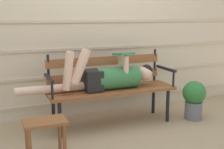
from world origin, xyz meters
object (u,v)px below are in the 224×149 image
reclining_person (107,77)px  potted_plant (194,98)px  park_bench (110,84)px  footstool (45,129)px

reclining_person → potted_plant: 1.19m
park_bench → potted_plant: size_ratio=3.11×
potted_plant → footstool: bearing=-169.4°
footstool → park_bench: bearing=35.8°
park_bench → reclining_person: reclining_person is taller
reclining_person → potted_plant: size_ratio=3.33×
potted_plant → reclining_person: bearing=168.6°
footstool → potted_plant: size_ratio=0.78×
park_bench → footstool: (-0.93, -0.67, -0.20)m
park_bench → potted_plant: park_bench is taller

